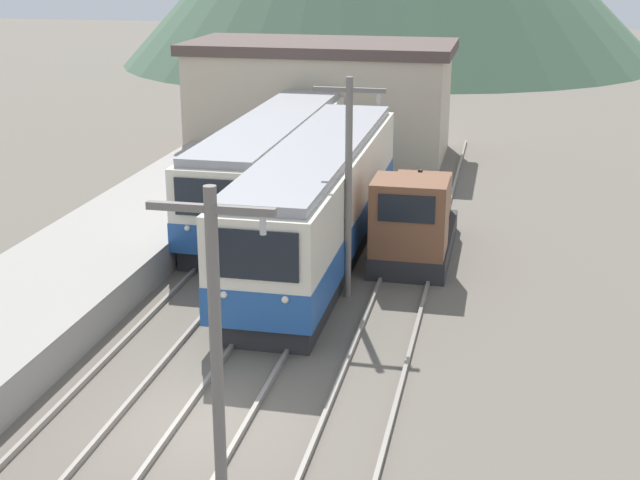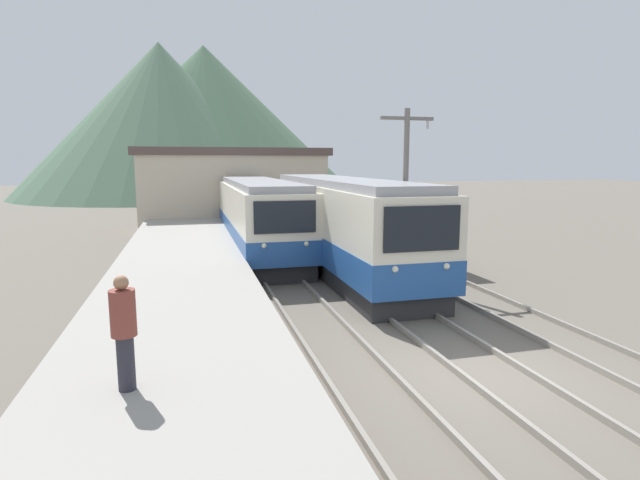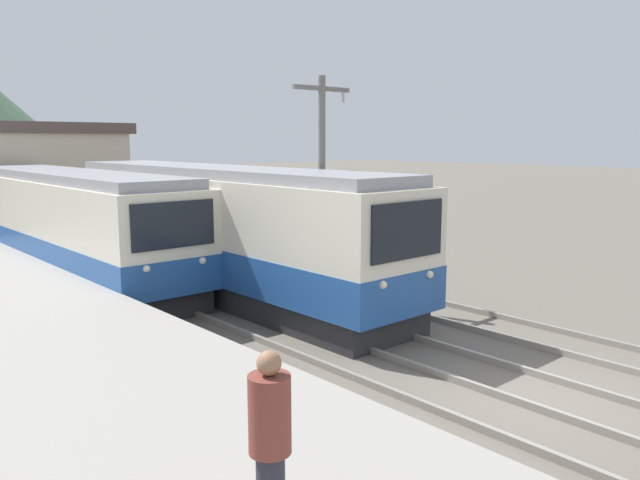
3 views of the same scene
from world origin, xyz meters
TOP-DOWN VIEW (x-y plane):
  - ground_plane at (0.00, 0.00)m, footprint 200.00×200.00m
  - platform_left at (-6.25, 0.00)m, footprint 4.50×54.00m
  - track_left at (-2.60, 0.00)m, footprint 1.54×60.00m
  - track_center at (0.20, 0.00)m, footprint 1.54×60.00m
  - track_right at (3.20, 0.00)m, footprint 1.54×60.00m
  - commuter_train_left at (-2.60, 15.68)m, footprint 2.84×14.55m
  - commuter_train_center at (0.20, 10.85)m, footprint 2.84×15.10m
  - shunting_locomotive at (3.20, 11.76)m, footprint 2.40×5.92m
  - catenary_mast_mid at (1.71, 7.81)m, footprint 2.00×0.20m
  - person_on_platform at (-6.92, -1.16)m, footprint 0.38×0.38m
  - station_building at (-2.93, 26.00)m, footprint 12.60×6.30m
  - mountain_backdrop at (-4.57, 68.58)m, footprint 46.22×53.49m

SIDE VIEW (x-z plane):
  - ground_plane at x=0.00m, z-range 0.00..0.00m
  - track_left at x=-2.60m, z-range 0.00..0.14m
  - track_center at x=0.20m, z-range 0.00..0.14m
  - track_right at x=3.20m, z-range 0.00..0.14m
  - platform_left at x=-6.25m, z-range 0.00..1.02m
  - shunting_locomotive at x=3.20m, z-range -0.29..2.71m
  - commuter_train_left at x=-2.60m, z-range -0.13..3.48m
  - commuter_train_center at x=0.20m, z-range -0.14..3.67m
  - person_on_platform at x=-6.92m, z-range 1.10..2.89m
  - station_building at x=-2.93m, z-range 0.02..5.42m
  - catenary_mast_mid at x=1.71m, z-range 0.31..6.66m
  - mountain_backdrop at x=-4.57m, z-range -0.34..20.49m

